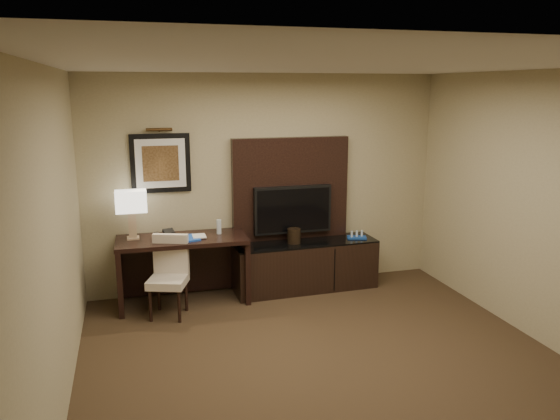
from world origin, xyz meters
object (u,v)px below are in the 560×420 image
object	(u,v)px
ice_bucket	(294,236)
desk	(183,270)
tv	(293,210)
minibar_tray	(357,235)
credenza	(305,265)
desk_phone	(166,234)
table_lamp	(132,216)
water_bottle	(219,227)
desk_chair	(168,281)

from	to	relation	value
ice_bucket	desk	bearing A→B (deg)	-178.64
tv	minibar_tray	xyz separation A→B (m)	(0.82, -0.16, -0.35)
tv	ice_bucket	distance (m)	0.34
credenza	desk_phone	size ratio (longest dim) A/B	8.27
desk_phone	minibar_tray	bearing A→B (deg)	-13.89
table_lamp	desk_phone	world-z (taller)	table_lamp
ice_bucket	minibar_tray	xyz separation A→B (m)	(0.85, 0.00, -0.05)
tv	ice_bucket	world-z (taller)	tv
desk_phone	water_bottle	distance (m)	0.63
credenza	water_bottle	bearing A→B (deg)	178.08
desk_chair	minibar_tray	xyz separation A→B (m)	(2.44, 0.39, 0.25)
tv	table_lamp	distance (m)	1.97
desk_phone	minibar_tray	distance (m)	2.42
ice_bucket	minibar_tray	distance (m)	0.85
tv	credenza	bearing A→B (deg)	-47.06
desk_phone	credenza	bearing A→B (deg)	-12.93
credenza	minibar_tray	distance (m)	0.78
desk_phone	desk_chair	bearing A→B (deg)	-109.72
desk_phone	ice_bucket	size ratio (longest dim) A/B	1.18
desk	desk_phone	world-z (taller)	desk_phone
desk_chair	ice_bucket	world-z (taller)	desk_chair
credenza	ice_bucket	size ratio (longest dim) A/B	9.76
credenza	table_lamp	world-z (taller)	table_lamp
tv	desk_chair	size ratio (longest dim) A/B	1.19
tv	desk_phone	bearing A→B (deg)	-172.79
tv	ice_bucket	xyz separation A→B (m)	(-0.03, -0.16, -0.30)
desk	table_lamp	world-z (taller)	table_lamp
desk_chair	minibar_tray	world-z (taller)	desk_chair
desk_chair	water_bottle	bearing A→B (deg)	52.01
credenza	ice_bucket	world-z (taller)	ice_bucket
desk_phone	minibar_tray	world-z (taller)	desk_phone
desk_chair	water_bottle	size ratio (longest dim) A/B	4.84
tv	table_lamp	bearing A→B (deg)	-177.64
table_lamp	minibar_tray	bearing A→B (deg)	-1.53
ice_bucket	credenza	bearing A→B (deg)	6.11
credenza	table_lamp	xyz separation A→B (m)	(-2.10, 0.06, 0.77)
water_bottle	tv	bearing A→B (deg)	7.78
credenza	tv	xyz separation A→B (m)	(-0.13, 0.14, 0.71)
desk	table_lamp	size ratio (longest dim) A/B	2.79
desk_chair	ice_bucket	bearing A→B (deg)	33.51
desk_chair	minibar_tray	bearing A→B (deg)	28.87
minibar_tray	tv	bearing A→B (deg)	169.26
water_bottle	ice_bucket	size ratio (longest dim) A/B	0.93
desk_chair	desk_phone	world-z (taller)	desk_phone
desk_chair	table_lamp	distance (m)	0.88
ice_bucket	minibar_tray	size ratio (longest dim) A/B	0.76
water_bottle	credenza	bearing A→B (deg)	-0.42
credenza	desk_phone	xyz separation A→B (m)	(-1.72, -0.06, 0.55)
table_lamp	minibar_tray	world-z (taller)	table_lamp
tv	desk_chair	bearing A→B (deg)	-161.42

